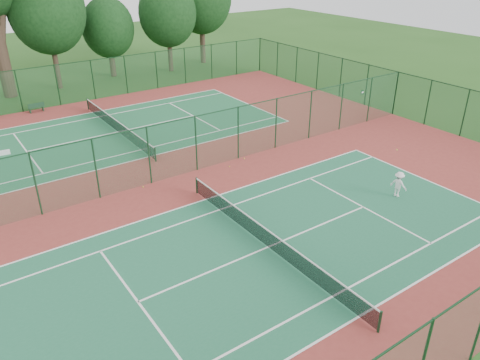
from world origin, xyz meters
name	(u,v)px	position (x,y,z in m)	size (l,w,h in m)	color
ground	(175,176)	(0.00, 0.00, 0.00)	(120.00, 120.00, 0.00)	#224E18
red_pad	(175,176)	(0.00, 0.00, 0.01)	(40.00, 36.00, 0.01)	maroon
court_near	(268,247)	(0.00, -9.00, 0.01)	(23.77, 10.97, 0.01)	#1F6443
court_far	(118,132)	(0.00, 9.00, 0.01)	(23.77, 10.97, 0.01)	#1F643D
fence_north	(76,82)	(0.00, 18.00, 1.76)	(40.00, 0.09, 3.50)	#1A502A
fence_south	(454,341)	(0.00, -18.00, 1.76)	(40.00, 0.09, 3.50)	#18482E
fence_east	(395,93)	(20.00, 0.00, 1.76)	(0.09, 36.00, 3.50)	#17472E
fence_divider	(173,149)	(0.00, 0.00, 1.76)	(40.00, 0.09, 3.50)	#18482A
tennis_net_near	(268,238)	(0.00, -9.00, 0.54)	(0.10, 12.90, 0.97)	#14381F
tennis_net_far	(117,125)	(0.00, 9.00, 0.54)	(0.10, 12.90, 0.97)	#12331D
player_near	(399,184)	(8.83, -9.24, 0.75)	(0.94, 0.54, 1.46)	white
bench	(36,107)	(-3.70, 17.24, 0.42)	(1.30, 0.42, 0.79)	#12351D
kit_bag	(4,153)	(-7.72, 9.34, 0.15)	(0.73, 0.27, 0.27)	silver
stray_ball_a	(229,166)	(3.40, -0.78, 0.04)	(0.07, 0.07, 0.07)	yellow
stray_ball_b	(244,158)	(4.87, -0.32, 0.05)	(0.07, 0.07, 0.07)	#CED732
stray_ball_c	(143,187)	(-2.19, -0.25, 0.05)	(0.07, 0.07, 0.07)	gold
evergreen_row	(63,86)	(0.50, 24.25, 0.00)	(39.00, 5.00, 12.00)	black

